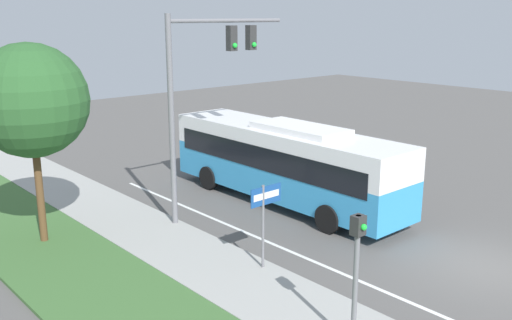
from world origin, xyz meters
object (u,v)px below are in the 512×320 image
Objects in this scene: signal_gantry at (204,79)px; street_sign at (265,211)px; bus at (285,159)px; pedestrian_signal at (357,261)px.

street_sign is at bearing -107.19° from signal_gantry.
bus is 1.49× the size of signal_gantry.
signal_gantry is (-3.36, 0.68, 3.35)m from bus.
bus reaches higher than street_sign.
pedestrian_signal is at bearing -125.92° from bus.
pedestrian_signal is (-6.15, -8.50, 0.38)m from bus.
street_sign is (1.30, 4.36, -0.31)m from pedestrian_signal.
signal_gantry is at bearing 73.08° from pedestrian_signal.
pedestrian_signal is at bearing -106.92° from signal_gantry.
bus reaches higher than pedestrian_signal.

